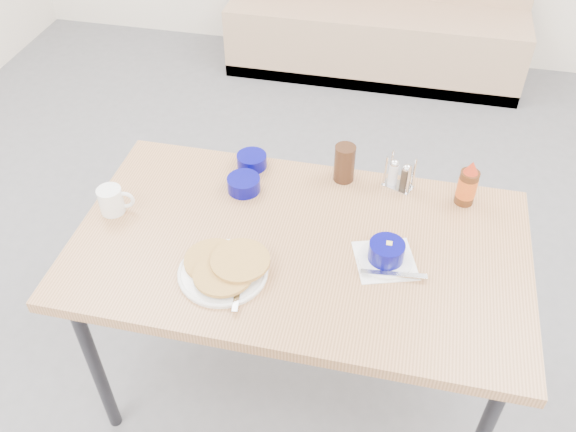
% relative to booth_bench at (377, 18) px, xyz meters
% --- Properties ---
extents(booth_bench, '(1.90, 0.56, 1.22)m').
position_rel_booth_bench_xyz_m(booth_bench, '(0.00, 0.00, 0.00)').
color(booth_bench, tan).
rests_on(booth_bench, ground).
extents(dining_table, '(1.40, 0.80, 0.76)m').
position_rel_booth_bench_xyz_m(dining_table, '(0.00, -2.53, 0.35)').
color(dining_table, tan).
rests_on(dining_table, ground).
extents(pancake_plate, '(0.27, 0.27, 0.05)m').
position_rel_booth_bench_xyz_m(pancake_plate, '(-0.19, -2.70, 0.43)').
color(pancake_plate, white).
rests_on(pancake_plate, dining_table).
extents(coffee_mug, '(0.12, 0.08, 0.09)m').
position_rel_booth_bench_xyz_m(coffee_mug, '(-0.62, -2.52, 0.46)').
color(coffee_mug, white).
rests_on(coffee_mug, dining_table).
extents(grits_setting, '(0.24, 0.22, 0.07)m').
position_rel_booth_bench_xyz_m(grits_setting, '(0.27, -2.56, 0.44)').
color(grits_setting, white).
rests_on(grits_setting, dining_table).
extents(creamer_bowl, '(0.11, 0.11, 0.05)m').
position_rel_booth_bench_xyz_m(creamer_bowl, '(-0.23, -2.33, 0.43)').
color(creamer_bowl, '#050467').
rests_on(creamer_bowl, dining_table).
extents(butter_bowl, '(0.11, 0.11, 0.05)m').
position_rel_booth_bench_xyz_m(butter_bowl, '(-0.24, -2.19, 0.43)').
color(butter_bowl, '#050467').
rests_on(butter_bowl, dining_table).
extents(amber_tumbler, '(0.09, 0.09, 0.13)m').
position_rel_booth_bench_xyz_m(amber_tumbler, '(0.08, -2.19, 0.48)').
color(amber_tumbler, '#331C10').
rests_on(amber_tumbler, dining_table).
extents(condiment_caddy, '(0.11, 0.09, 0.12)m').
position_rel_booth_bench_xyz_m(condiment_caddy, '(0.27, -2.19, 0.45)').
color(condiment_caddy, silver).
rests_on(condiment_caddy, dining_table).
extents(syrup_bottle, '(0.06, 0.06, 0.17)m').
position_rel_booth_bench_xyz_m(syrup_bottle, '(0.49, -2.23, 0.48)').
color(syrup_bottle, '#47230F').
rests_on(syrup_bottle, dining_table).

